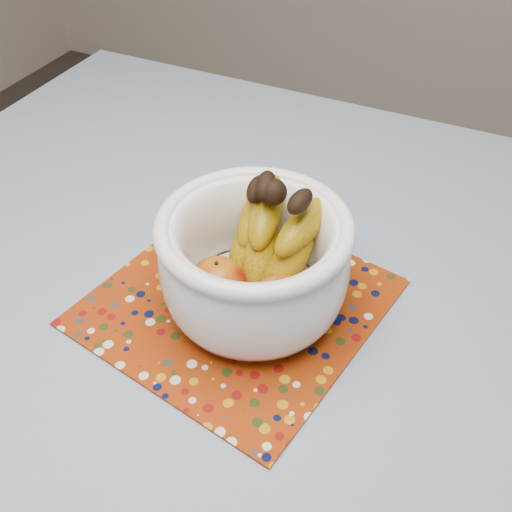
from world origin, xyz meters
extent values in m
cube|color=brown|center=(0.00, 0.00, 0.73)|extent=(1.20, 1.20, 0.04)
cylinder|color=brown|center=(-0.53, 0.53, 0.35)|extent=(0.06, 0.06, 0.71)
cube|color=slate|center=(0.00, 0.00, 0.76)|extent=(1.32, 1.32, 0.01)
cube|color=maroon|center=(0.01, 0.05, 0.76)|extent=(0.41, 0.41, 0.00)
cylinder|color=white|center=(0.04, 0.05, 0.77)|extent=(0.12, 0.12, 0.01)
cylinder|color=white|center=(0.04, 0.05, 0.78)|extent=(0.18, 0.18, 0.01)
torus|color=white|center=(0.04, 0.05, 0.90)|extent=(0.24, 0.24, 0.02)
ellipsoid|color=#770604|center=(0.00, 0.02, 0.82)|extent=(0.07, 0.07, 0.07)
ellipsoid|color=#770604|center=(0.08, 0.03, 0.82)|extent=(0.07, 0.07, 0.06)
sphere|color=black|center=(0.04, 0.11, 0.92)|extent=(0.03, 0.03, 0.03)
camera|label=1|loc=(0.28, -0.45, 1.36)|focal=42.00mm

